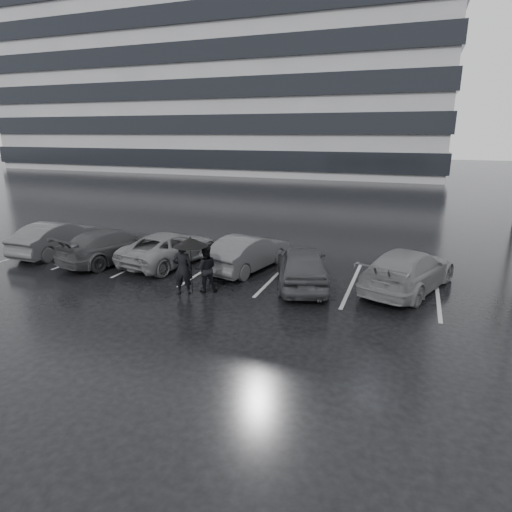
{
  "coord_description": "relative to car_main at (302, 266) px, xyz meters",
  "views": [
    {
      "loc": [
        5.14,
        -12.06,
        5.15
      ],
      "look_at": [
        0.31,
        1.0,
        1.1
      ],
      "focal_mm": 30.0,
      "sensor_mm": 36.0,
      "label": 1
    }
  ],
  "objects": [
    {
      "name": "car_west_b",
      "position": [
        -5.68,
        0.72,
        -0.07
      ],
      "size": [
        2.79,
        4.83,
        1.27
      ],
      "primitive_type": "imported",
      "rotation": [
        0.0,
        0.0,
        2.99
      ],
      "color": "#4B4B4D",
      "rests_on": "ground"
    },
    {
      "name": "car_main",
      "position": [
        0.0,
        0.0,
        0.0
      ],
      "size": [
        2.86,
        4.46,
        1.41
      ],
      "primitive_type": "imported",
      "rotation": [
        0.0,
        0.0,
        3.45
      ],
      "color": "black",
      "rests_on": "ground"
    },
    {
      "name": "pedestrian_right",
      "position": [
        -2.85,
        -1.71,
        0.09
      ],
      "size": [
        0.97,
        0.9,
        1.59
      ],
      "primitive_type": "imported",
      "rotation": [
        0.0,
        0.0,
        3.66
      ],
      "color": "black",
      "rests_on": "ground"
    },
    {
      "name": "umbrella",
      "position": [
        -3.26,
        -1.91,
        1.02
      ],
      "size": [
        1.12,
        1.12,
        1.9
      ],
      "color": "black",
      "rests_on": "ground"
    },
    {
      "name": "office_building",
      "position": [
        -23.76,
        46.31,
        13.63
      ],
      "size": [
        61.0,
        26.0,
        29.0
      ],
      "color": "#9A9A9D",
      "rests_on": "ground"
    },
    {
      "name": "car_east",
      "position": [
        3.45,
        0.84,
        -0.02
      ],
      "size": [
        3.43,
        5.12,
        1.38
      ],
      "primitive_type": "imported",
      "rotation": [
        0.0,
        0.0,
        2.79
      ],
      "color": "#4B4B4D",
      "rests_on": "ground"
    },
    {
      "name": "car_west_d",
      "position": [
        -11.09,
        0.29,
        -0.01
      ],
      "size": [
        1.48,
        4.25,
        1.4
      ],
      "primitive_type": "imported",
      "rotation": [
        0.0,
        0.0,
        3.14
      ],
      "color": "#29292B",
      "rests_on": "ground"
    },
    {
      "name": "car_west_c",
      "position": [
        -8.02,
        0.17,
        -0.03
      ],
      "size": [
        3.09,
        5.01,
        1.36
      ],
      "primitive_type": "imported",
      "rotation": [
        0.0,
        0.0,
        2.87
      ],
      "color": "black",
      "rests_on": "ground"
    },
    {
      "name": "stall_stripes",
      "position": [
        -2.56,
        0.81,
        -0.71
      ],
      "size": [
        19.72,
        5.0,
        0.0
      ],
      "color": "#A7A7AA",
      "rests_on": "ground"
    },
    {
      "name": "pedestrian_left",
      "position": [
        -3.45,
        -2.17,
        0.16
      ],
      "size": [
        0.74,
        0.63,
        1.73
      ],
      "primitive_type": "imported",
      "rotation": [
        0.0,
        0.0,
        3.54
      ],
      "color": "black",
      "rests_on": "ground"
    },
    {
      "name": "car_west_a",
      "position": [
        -2.39,
        1.05,
        -0.03
      ],
      "size": [
        2.32,
        4.33,
        1.36
      ],
      "primitive_type": "imported",
      "rotation": [
        0.0,
        0.0,
        2.92
      ],
      "color": "#29292B",
      "rests_on": "ground"
    },
    {
      "name": "ground",
      "position": [
        -1.76,
        -1.69,
        -0.71
      ],
      "size": [
        160.0,
        160.0,
        0.0
      ],
      "primitive_type": "plane",
      "color": "black",
      "rests_on": "ground"
    }
  ]
}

